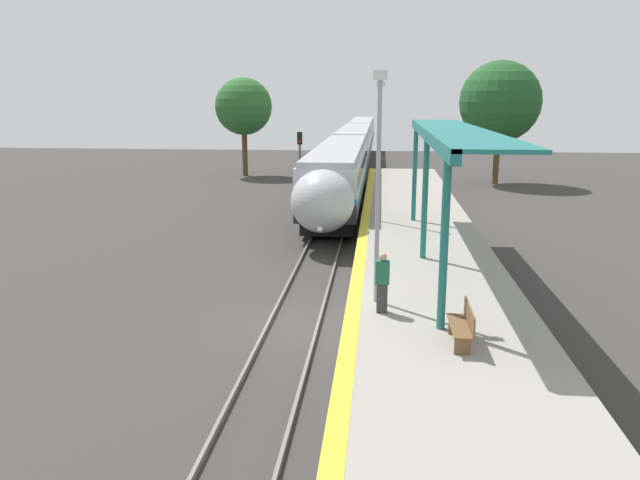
{
  "coord_description": "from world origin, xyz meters",
  "views": [
    {
      "loc": [
        2.41,
        -16.94,
        6.49
      ],
      "look_at": [
        0.55,
        2.21,
        2.05
      ],
      "focal_mm": 35.0,
      "sensor_mm": 36.0,
      "label": 1
    }
  ],
  "objects_px": {
    "train": "(354,146)",
    "lamppost_mid": "(380,144)",
    "lamppost_near": "(378,175)",
    "platform_bench": "(464,324)",
    "railway_signal": "(300,163)",
    "person_waiting": "(382,282)"
  },
  "relations": [
    {
      "from": "train",
      "to": "lamppost_mid",
      "type": "distance_m",
      "value": 29.25
    },
    {
      "from": "lamppost_near",
      "to": "lamppost_mid",
      "type": "xyz_separation_m",
      "value": [
        0.0,
        11.42,
        0.0
      ]
    },
    {
      "from": "train",
      "to": "platform_bench",
      "type": "distance_m",
      "value": 43.55
    },
    {
      "from": "railway_signal",
      "to": "lamppost_mid",
      "type": "bearing_deg",
      "value": -59.27
    },
    {
      "from": "platform_bench",
      "to": "person_waiting",
      "type": "relative_size",
      "value": 0.99
    },
    {
      "from": "train",
      "to": "lamppost_near",
      "type": "bearing_deg",
      "value": -86.67
    },
    {
      "from": "person_waiting",
      "to": "lamppost_near",
      "type": "xyz_separation_m",
      "value": [
        -0.17,
        0.86,
        2.64
      ]
    },
    {
      "from": "platform_bench",
      "to": "lamppost_mid",
      "type": "bearing_deg",
      "value": 97.99
    },
    {
      "from": "platform_bench",
      "to": "lamppost_near",
      "type": "xyz_separation_m",
      "value": [
        -2.0,
        2.85,
        3.0
      ]
    },
    {
      "from": "platform_bench",
      "to": "lamppost_near",
      "type": "distance_m",
      "value": 4.59
    },
    {
      "from": "railway_signal",
      "to": "lamppost_near",
      "type": "relative_size",
      "value": 0.74
    },
    {
      "from": "platform_bench",
      "to": "person_waiting",
      "type": "distance_m",
      "value": 2.73
    },
    {
      "from": "platform_bench",
      "to": "lamppost_near",
      "type": "bearing_deg",
      "value": 125.13
    },
    {
      "from": "train",
      "to": "platform_bench",
      "type": "xyz_separation_m",
      "value": [
        4.36,
        -43.32,
        -0.64
      ]
    },
    {
      "from": "train",
      "to": "person_waiting",
      "type": "xyz_separation_m",
      "value": [
        2.52,
        -41.34,
        -0.29
      ]
    },
    {
      "from": "railway_signal",
      "to": "lamppost_mid",
      "type": "relative_size",
      "value": 0.74
    },
    {
      "from": "railway_signal",
      "to": "train",
      "type": "bearing_deg",
      "value": 84.18
    },
    {
      "from": "train",
      "to": "lamppost_mid",
      "type": "relative_size",
      "value": 10.56
    },
    {
      "from": "train",
      "to": "person_waiting",
      "type": "relative_size",
      "value": 40.51
    },
    {
      "from": "person_waiting",
      "to": "lamppost_mid",
      "type": "height_order",
      "value": "lamppost_mid"
    },
    {
      "from": "train",
      "to": "person_waiting",
      "type": "distance_m",
      "value": 41.41
    },
    {
      "from": "lamppost_near",
      "to": "lamppost_mid",
      "type": "height_order",
      "value": "same"
    }
  ]
}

